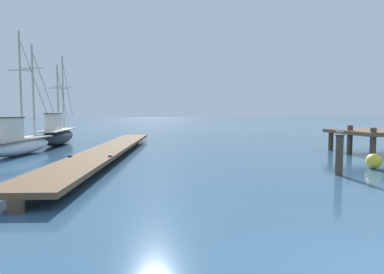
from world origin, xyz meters
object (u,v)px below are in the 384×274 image
Objects in this scene: fishing_boat_1 at (19,143)px; perched_seagull at (340,131)px; mooring_piling at (339,154)px; mooring_buoy at (374,161)px; fishing_boat_0 at (57,135)px.

fishing_boat_1 is 15.57m from perched_seagull.
mooring_buoy is at bearing 28.85° from mooring_piling.
fishing_boat_0 is 19.37m from mooring_buoy.
mooring_piling is 2.13× the size of mooring_buoy.
mooring_piling is 3.96× the size of perched_seagull.
perched_seagull reaches higher than mooring_buoy.
mooring_piling is (13.87, -6.99, 0.11)m from fishing_boat_1.
perched_seagull is (13.88, -6.99, 0.95)m from fishing_boat_1.
fishing_boat_1 reaches higher than mooring_piling.
fishing_boat_0 reaches higher than mooring_piling.
fishing_boat_0 is 5.44× the size of mooring_piling.
fishing_boat_0 is at bearing 144.16° from mooring_buoy.
fishing_boat_1 is at bearing -92.88° from fishing_boat_0.
mooring_buoy is (15.70, -11.34, -0.41)m from fishing_boat_0.
fishing_boat_1 reaches higher than mooring_buoy.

